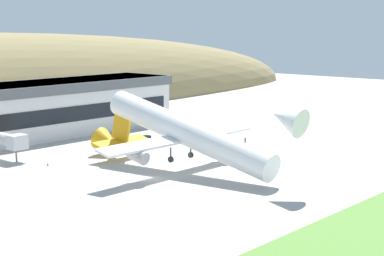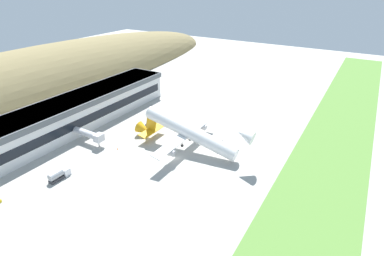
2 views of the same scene
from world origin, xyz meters
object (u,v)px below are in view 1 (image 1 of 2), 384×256
service_car_1 (123,146)px  traffic_cone_0 (244,142)px  cargo_airplane (184,133)px  service_car_0 (145,140)px  traffic_cone_1 (48,164)px  jetway_0 (3,139)px

service_car_1 → traffic_cone_0: service_car_1 is taller
cargo_airplane → service_car_0: size_ratio=11.30×
service_car_0 → cargo_airplane: bearing=-120.3°
cargo_airplane → service_car_0: cargo_airplane is taller
service_car_1 → traffic_cone_1: service_car_1 is taller
traffic_cone_0 → traffic_cone_1: bearing=161.7°
cargo_airplane → traffic_cone_1: 27.42m
service_car_0 → service_car_1: service_car_0 is taller
cargo_airplane → service_car_1: bearing=73.7°
traffic_cone_0 → jetway_0: bearing=150.0°
cargo_airplane → traffic_cone_1: bearing=121.7°
traffic_cone_0 → traffic_cone_1: (-43.39, 14.35, 0.00)m
service_car_1 → traffic_cone_0: (22.25, -16.26, -0.35)m
cargo_airplane → traffic_cone_1: size_ratio=85.15×
service_car_0 → traffic_cone_0: service_car_0 is taller
cargo_airplane → service_car_0: (15.13, 25.86, -6.35)m
traffic_cone_0 → traffic_cone_1: size_ratio=1.00×
traffic_cone_0 → service_car_0: bearing=129.1°
jetway_0 → traffic_cone_0: jetway_0 is taller
service_car_1 → traffic_cone_0: size_ratio=6.44×
jetway_0 → traffic_cone_1: 12.58m
service_car_0 → traffic_cone_0: (14.29, -17.60, -0.39)m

